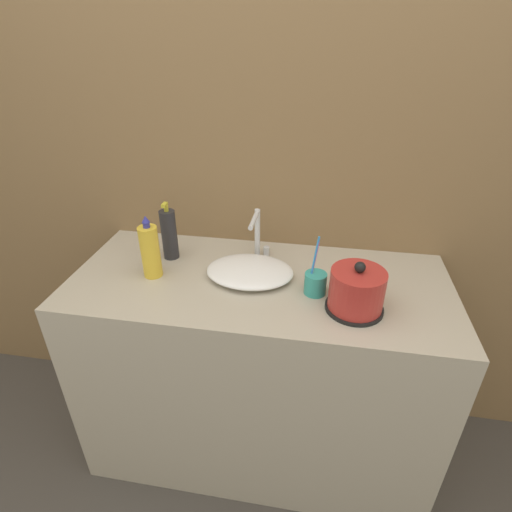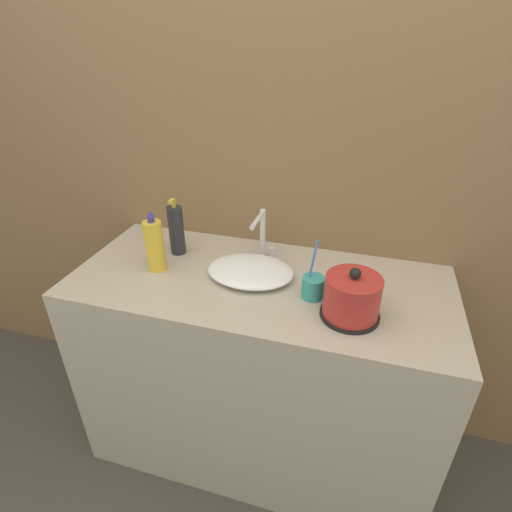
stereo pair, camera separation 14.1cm
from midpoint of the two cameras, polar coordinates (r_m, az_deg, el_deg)
ground_plane at (r=1.94m, az=-0.13°, el=-31.67°), size 12.00×12.00×0.00m
wall_back at (r=1.59m, az=6.40°, el=14.81°), size 6.00×0.04×2.60m
vanity_counter at (r=1.75m, az=2.77°, el=-16.01°), size 1.39×0.61×0.90m
sink_basin at (r=1.47m, az=1.95°, el=-2.21°), size 0.32×0.25×0.05m
faucet at (r=1.55m, az=3.55°, el=3.36°), size 0.06×0.16×0.20m
electric_kettle at (r=1.30m, az=16.57°, el=-6.00°), size 0.19×0.19×0.18m
toothbrush_cup at (r=1.38m, az=11.07°, el=-4.38°), size 0.08×0.08×0.21m
lotion_bottle at (r=1.61m, az=-8.87°, el=3.63°), size 0.06×0.06×0.24m
shampoo_bottle at (r=1.51m, az=-11.71°, el=1.43°), size 0.07×0.07×0.24m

